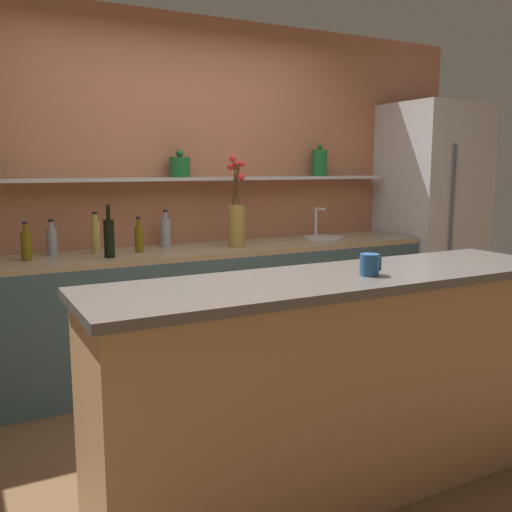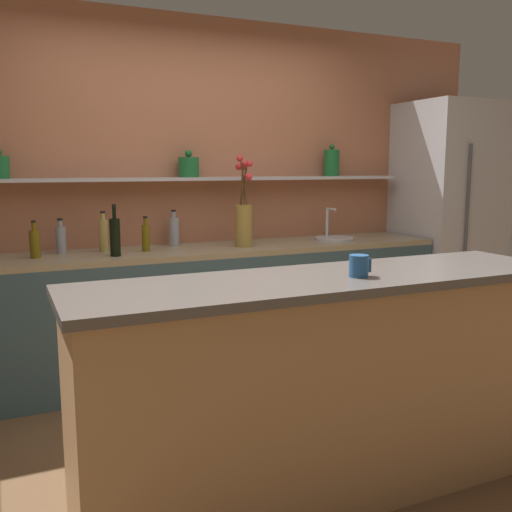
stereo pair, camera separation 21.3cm
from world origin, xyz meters
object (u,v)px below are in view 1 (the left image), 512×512
at_px(bottle_spirit_1, 166,232).
at_px(bottle_oil_2, 26,245).
at_px(bottle_wine_4, 109,237).
at_px(bottle_spirit_5, 96,236).
at_px(sink_fixture, 323,236).
at_px(refrigerator, 431,221).
at_px(bottle_oil_3, 139,238).
at_px(bottle_spirit_0, 52,241).
at_px(coffee_mug, 370,265).
at_px(flower_vase, 236,218).

distance_m(bottle_spirit_1, bottle_oil_2, 0.99).
distance_m(bottle_wine_4, bottle_spirit_5, 0.22).
xyz_separation_m(sink_fixture, bottle_spirit_5, (-1.79, 0.08, 0.10)).
height_order(refrigerator, bottle_spirit_1, refrigerator).
bearing_deg(bottle_spirit_1, bottle_oil_2, -169.15).
relative_size(refrigerator, bottle_spirit_5, 7.28).
height_order(bottle_spirit_1, bottle_spirit_5, bottle_spirit_5).
bearing_deg(bottle_spirit_5, bottle_oil_3, -17.34).
bearing_deg(bottle_spirit_0, coffee_mug, -61.40).
distance_m(bottle_spirit_1, bottle_oil_3, 0.31).
height_order(flower_vase, sink_fixture, flower_vase).
bearing_deg(refrigerator, coffee_mug, -140.26).
distance_m(sink_fixture, bottle_spirit_1, 1.28).
distance_m(bottle_spirit_1, coffee_mug, 2.01).
height_order(bottle_spirit_1, bottle_oil_3, bottle_spirit_1).
height_order(bottle_wine_4, coffee_mug, bottle_wine_4).
xyz_separation_m(bottle_oil_2, coffee_mug, (1.23, -1.80, 0.05)).
bearing_deg(sink_fixture, bottle_spirit_0, 176.77).
relative_size(bottle_wine_4, coffee_mug, 3.21).
distance_m(flower_vase, coffee_mug, 1.75).
relative_size(bottle_oil_3, bottle_spirit_5, 0.87).
relative_size(bottle_spirit_1, bottle_oil_3, 1.10).
bearing_deg(bottle_oil_3, bottle_spirit_5, 162.66).
relative_size(flower_vase, bottle_wine_4, 1.95).
distance_m(sink_fixture, bottle_oil_3, 1.52).
height_order(flower_vase, bottle_oil_3, flower_vase).
height_order(flower_vase, bottle_oil_2, flower_vase).
bearing_deg(bottle_spirit_1, flower_vase, -28.67).
bearing_deg(bottle_spirit_1, sink_fixture, -7.72).
distance_m(bottle_spirit_1, bottle_wine_4, 0.58).
height_order(bottle_oil_2, coffee_mug, bottle_oil_2).
xyz_separation_m(bottle_wine_4, bottle_spirit_5, (-0.04, 0.22, -0.01)).
bearing_deg(bottle_spirit_5, refrigerator, -2.45).
relative_size(bottle_wine_4, bottle_spirit_5, 1.21).
relative_size(flower_vase, coffee_mug, 6.25).
relative_size(refrigerator, flower_vase, 3.09).
bearing_deg(bottle_oil_3, coffee_mug, -74.26).
relative_size(flower_vase, bottle_spirit_0, 2.78).
distance_m(bottle_spirit_0, coffee_mug, 2.20).
bearing_deg(sink_fixture, bottle_spirit_5, 177.57).
bearing_deg(bottle_oil_2, bottle_oil_3, 0.42).
bearing_deg(bottle_wine_4, bottle_oil_3, 29.75).
bearing_deg(sink_fixture, refrigerator, -2.49).
bearing_deg(bottle_oil_3, bottle_wine_4, -150.25).
distance_m(flower_vase, sink_fixture, 0.84).
distance_m(bottle_oil_2, bottle_oil_3, 0.72).
xyz_separation_m(bottle_wine_4, coffee_mug, (0.74, -1.67, 0.02)).
xyz_separation_m(sink_fixture, bottle_wine_4, (-1.75, -0.14, 0.11)).
distance_m(sink_fixture, bottle_oil_2, 2.24).
relative_size(refrigerator, bottle_spirit_0, 8.57).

